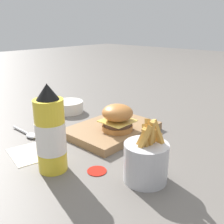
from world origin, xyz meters
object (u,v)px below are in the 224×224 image
(fries_basket, at_px, (146,161))
(serving_board, at_px, (112,129))
(side_bowl, at_px, (70,106))
(burger, at_px, (117,117))
(ketchup_bottle, at_px, (51,133))
(spoon, at_px, (30,134))

(fries_basket, bearing_deg, serving_board, 58.44)
(serving_board, relative_size, side_bowl, 2.40)
(burger, height_order, side_bowl, burger)
(serving_board, bearing_deg, ketchup_bottle, -170.06)
(ketchup_bottle, bearing_deg, serving_board, 9.94)
(burger, bearing_deg, ketchup_bottle, -177.23)
(fries_basket, xyz_separation_m, side_bowl, (0.20, 0.54, -0.03))
(burger, relative_size, spoon, 0.71)
(spoon, bearing_deg, ketchup_bottle, -17.54)
(burger, bearing_deg, fries_basket, -123.30)
(side_bowl, relative_size, spoon, 0.85)
(side_bowl, distance_m, spoon, 0.27)
(serving_board, height_order, fries_basket, fries_basket)
(ketchup_bottle, xyz_separation_m, side_bowl, (0.32, 0.33, -0.08))
(spoon, bearing_deg, serving_board, 47.82)
(burger, bearing_deg, serving_board, 70.32)
(serving_board, height_order, ketchup_bottle, ketchup_bottle)
(ketchup_bottle, height_order, spoon, ketchup_bottle)
(burger, xyz_separation_m, side_bowl, (0.06, 0.32, -0.04))
(burger, distance_m, ketchup_bottle, 0.26)
(ketchup_bottle, relative_size, side_bowl, 1.86)
(burger, relative_size, fries_basket, 0.64)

